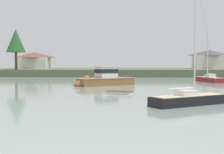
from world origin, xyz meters
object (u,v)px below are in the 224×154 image
Objects in this scene: dinghy_cream at (120,93)px; sailboat_black at (189,102)px; sailboat_maroon at (209,80)px; cruiser_wood at (100,81)px.

dinghy_cream is 10.56m from sailboat_black.
dinghy_cream is 0.29× the size of sailboat_maroon.
dinghy_cream is 0.28× the size of sailboat_black.
cruiser_wood is 13.50m from dinghy_cream.
sailboat_maroon is at bearing 55.17° from dinghy_cream.
sailboat_maroon is 34.34m from sailboat_black.
dinghy_cream is 29.02m from sailboat_maroon.
cruiser_wood is 22.61m from sailboat_maroon.
sailboat_maroon reaches higher than cruiser_wood.
sailboat_black is at bearing -67.32° from cruiser_wood.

